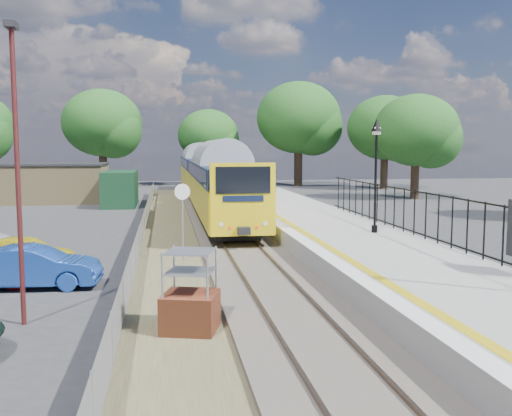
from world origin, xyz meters
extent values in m
plane|color=#2D2D30|center=(0.00, 0.00, 0.00)|extent=(120.00, 120.00, 0.00)
cube|color=#473F38|center=(0.00, 10.00, 0.10)|extent=(3.40, 80.00, 0.20)
cube|color=#4C472D|center=(-2.90, 8.00, 0.03)|extent=(2.60, 70.00, 0.06)
cube|color=brown|center=(-0.72, 10.00, 0.22)|extent=(0.07, 80.00, 0.14)
cube|color=brown|center=(0.72, 10.00, 0.22)|extent=(0.07, 80.00, 0.14)
cube|color=gray|center=(4.20, 8.00, 0.45)|extent=(5.00, 70.00, 0.90)
cube|color=silver|center=(1.95, 8.00, 0.91)|extent=(0.50, 70.00, 0.01)
cube|color=gold|center=(2.45, 8.00, 0.91)|extent=(0.30, 70.00, 0.01)
cylinder|color=black|center=(5.30, 6.00, 1.05)|extent=(0.24, 0.24, 0.30)
cylinder|color=black|center=(5.30, 6.00, 2.90)|extent=(0.10, 0.10, 3.70)
cube|color=black|center=(5.30, 6.00, 4.85)|extent=(0.08, 0.08, 0.30)
cube|color=beige|center=(5.30, 6.00, 5.02)|extent=(0.26, 0.26, 0.30)
cone|color=black|center=(5.30, 6.00, 5.25)|extent=(0.44, 0.44, 0.50)
cube|color=black|center=(6.55, 2.50, 2.65)|extent=(0.05, 26.00, 0.05)
cube|color=#9C8858|center=(-12.00, 32.00, 1.50)|extent=(8.00, 6.00, 3.00)
cube|color=black|center=(-12.00, 32.00, 3.05)|extent=(8.20, 6.20, 0.15)
cube|color=#133621|center=(-6.50, 28.00, 1.30)|extent=(2.40, 6.00, 2.60)
cylinder|color=#332319|center=(-10.00, 50.00, 1.92)|extent=(0.88, 0.88, 3.85)
ellipsoid|color=#1A4918|center=(-10.00, 50.00, 7.15)|extent=(8.80, 8.80, 7.48)
cylinder|color=#332319|center=(2.00, 52.00, 1.57)|extent=(0.72, 0.72, 3.15)
ellipsoid|color=#1A4918|center=(2.00, 52.00, 5.85)|extent=(7.20, 7.20, 6.12)
cylinder|color=#332319|center=(12.00, 48.00, 2.10)|extent=(0.96, 0.96, 4.20)
ellipsoid|color=#1A4918|center=(12.00, 48.00, 7.80)|extent=(9.60, 9.60, 8.16)
cylinder|color=#332319|center=(20.00, 42.00, 1.75)|extent=(0.80, 0.80, 3.50)
ellipsoid|color=#1A4918|center=(20.00, 42.00, 6.50)|extent=(8.00, 8.00, 6.80)
cylinder|color=#332319|center=(18.00, 30.00, 1.57)|extent=(0.72, 0.72, 3.15)
ellipsoid|color=#1A4918|center=(18.00, 30.00, 5.85)|extent=(7.20, 7.20, 6.12)
cube|color=gold|center=(0.00, 17.08, 1.69)|extent=(2.80, 20.00, 1.90)
cube|color=#0D1732|center=(0.00, 17.08, 2.99)|extent=(2.82, 20.00, 0.90)
cube|color=black|center=(0.00, 17.08, 2.99)|extent=(2.82, 18.00, 0.70)
cube|color=black|center=(0.00, 17.08, 0.51)|extent=(2.00, 18.00, 0.45)
cube|color=gold|center=(0.00, 37.68, 1.69)|extent=(2.80, 20.00, 1.90)
cube|color=#0D1732|center=(0.00, 37.68, 2.99)|extent=(2.82, 20.00, 0.90)
cube|color=black|center=(0.00, 37.68, 2.99)|extent=(2.82, 18.00, 0.70)
cube|color=black|center=(0.00, 37.68, 0.51)|extent=(2.00, 18.00, 0.45)
cube|color=black|center=(0.00, 6.87, 3.04)|extent=(2.24, 0.04, 1.10)
cube|color=brown|center=(-2.59, -2.88, 0.47)|extent=(1.52, 1.52, 0.95)
cylinder|color=#999EA3|center=(-2.50, 5.52, 1.35)|extent=(0.06, 0.06, 2.70)
cylinder|color=silver|center=(-2.50, 5.47, 2.70)|extent=(0.59, 0.19, 0.60)
cylinder|color=#4A1918|center=(-6.62, -1.61, 3.57)|extent=(0.12, 0.12, 7.14)
cube|color=black|center=(-6.62, -1.61, 7.19)|extent=(0.25, 0.50, 0.15)
imported|color=navy|center=(-7.20, 2.22, 0.66)|extent=(4.10, 1.65, 1.33)
imported|color=yellow|center=(-8.19, 5.58, 0.54)|extent=(3.97, 2.46, 1.07)
camera|label=1|loc=(-3.12, -16.02, 4.33)|focal=40.00mm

